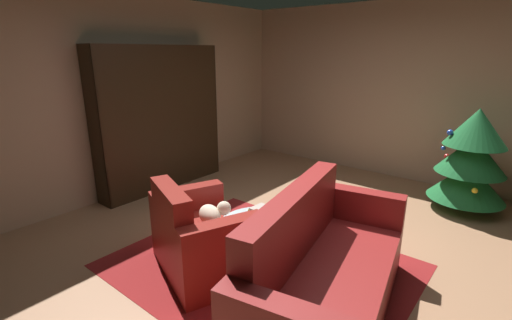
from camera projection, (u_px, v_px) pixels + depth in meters
name	position (u px, v px, depth m)	size (l,w,h in m)	color
ground_plane	(295.00, 251.00, 3.68)	(7.05, 7.05, 0.00)	#AA7956
wall_back	(404.00, 93.00, 5.50)	(5.60, 0.06, 2.68)	tan
wall_left	(129.00, 97.00, 4.95)	(0.06, 5.99, 2.68)	tan
area_rug	(261.00, 266.00, 3.41)	(2.61, 2.10, 0.01)	maroon
bookshelf_unit	(168.00, 119.00, 5.25)	(0.32, 1.97, 2.04)	black
armchair_red	(201.00, 239.00, 3.28)	(1.21, 1.05, 0.86)	maroon
couch_red	(323.00, 277.00, 2.71)	(1.14, 2.04, 0.97)	maroon
coffee_table	(262.00, 228.00, 3.23)	(0.80, 0.80, 0.46)	black
book_stack_on_table	(262.00, 215.00, 3.26)	(0.23, 0.18, 0.14)	#3C4182
bottle_on_table	(287.00, 212.00, 3.20)	(0.06, 0.06, 0.29)	navy
decorated_tree	(471.00, 159.00, 4.45)	(0.90, 0.90, 1.30)	brown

